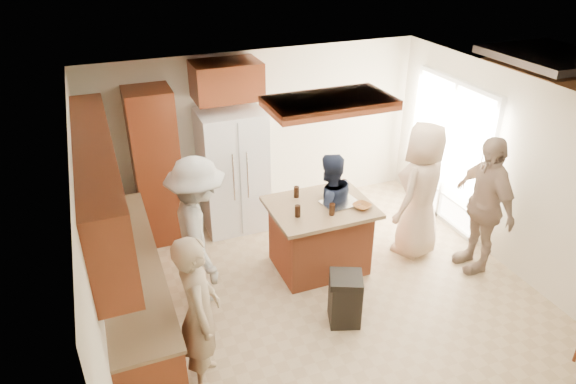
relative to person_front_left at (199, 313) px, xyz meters
name	(u,v)px	position (x,y,z in m)	size (l,w,h in m)	color
room_shell	(524,137)	(6.04, 2.24, 0.02)	(8.00, 5.20, 5.00)	tan
person_front_left	(199,313)	(0.00, 0.00, 0.00)	(0.61, 0.45, 1.69)	#9D896C
person_behind_left	(328,208)	(2.04, 1.47, -0.08)	(0.74, 0.46, 1.52)	#1B2236
person_behind_right	(421,190)	(3.24, 1.16, 0.09)	(0.92, 0.60, 1.87)	tan
person_side_right	(483,205)	(3.77, 0.57, 0.08)	(1.08, 0.55, 1.84)	#A0846E
person_counter	(199,231)	(0.30, 1.28, 0.07)	(1.18, 0.55, 1.83)	#9C9B93
left_cabinetry	(123,258)	(-0.58, 1.00, 0.11)	(0.64, 3.00, 2.30)	maroon
back_wall_units	(174,146)	(0.34, 2.80, 0.54)	(1.80, 0.60, 2.45)	maroon
refrigerator	(233,171)	(1.12, 2.72, 0.06)	(0.90, 0.76, 1.80)	white
kitchen_island	(320,236)	(1.85, 1.30, -0.37)	(1.28, 1.03, 0.93)	#AA4D2B
island_items	(339,202)	(2.06, 1.22, 0.12)	(1.00, 0.74, 0.15)	silver
trash_bin	(345,299)	(1.68, 0.23, -0.52)	(0.48, 0.48, 0.63)	black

